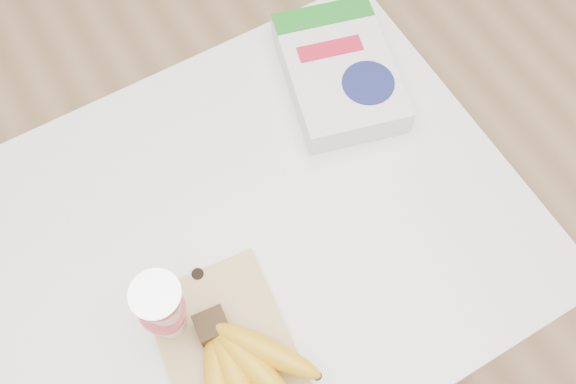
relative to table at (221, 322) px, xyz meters
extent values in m
plane|color=tan|center=(0.00, 0.00, -0.42)|extent=(4.00, 4.00, 0.00)
cube|color=silver|center=(0.00, 0.00, 0.00)|extent=(1.12, 0.74, 0.84)
cube|color=tan|center=(-0.02, -0.15, 0.42)|extent=(0.22, 0.28, 0.01)
cube|color=#382816|center=(-0.03, -0.12, 0.46)|extent=(0.05, 0.05, 0.03)
ellipsoid|color=gold|center=(-0.03, -0.21, 0.46)|extent=(0.05, 0.18, 0.05)
ellipsoid|color=gold|center=(0.00, -0.21, 0.46)|extent=(0.09, 0.19, 0.05)
ellipsoid|color=gold|center=(0.02, -0.19, 0.47)|extent=(0.14, 0.17, 0.05)
sphere|color=#382816|center=(0.07, -0.26, 0.47)|extent=(0.01, 0.01, 0.01)
cylinder|color=silver|center=(-0.08, -0.08, 0.60)|extent=(0.07, 0.07, 0.00)
cube|color=white|center=(0.39, 0.18, 0.45)|extent=(0.25, 0.32, 0.06)
cube|color=#19741E|center=(0.42, 0.29, 0.48)|extent=(0.19, 0.10, 0.00)
cylinder|color=#151C51|center=(0.41, 0.12, 0.48)|extent=(0.12, 0.12, 0.00)
cube|color=red|center=(0.39, 0.22, 0.48)|extent=(0.12, 0.06, 0.00)
camera|label=1|loc=(-0.04, -0.38, 1.42)|focal=40.00mm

